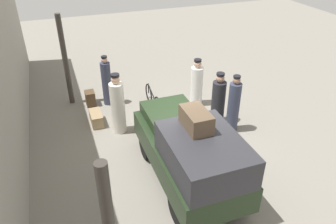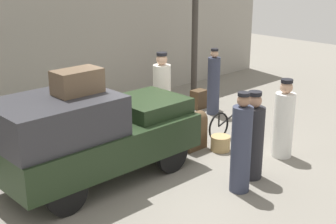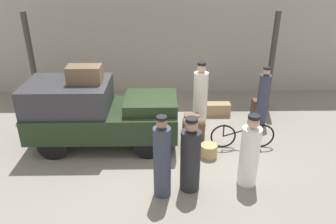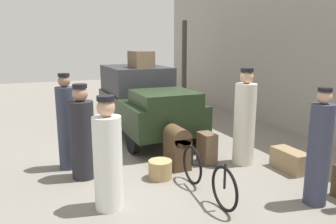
{
  "view_description": "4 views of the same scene",
  "coord_description": "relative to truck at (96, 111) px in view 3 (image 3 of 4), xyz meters",
  "views": [
    {
      "loc": [
        -7.07,
        2.85,
        5.6
      ],
      "look_at": [
        0.2,
        0.2,
        0.95
      ],
      "focal_mm": 35.0,
      "sensor_mm": 36.0,
      "label": 1
    },
    {
      "loc": [
        -5.97,
        -6.32,
        3.9
      ],
      "look_at": [
        0.2,
        0.2,
        0.95
      ],
      "focal_mm": 50.0,
      "sensor_mm": 36.0,
      "label": 2
    },
    {
      "loc": [
        0.08,
        -7.24,
        4.47
      ],
      "look_at": [
        0.2,
        0.2,
        0.95
      ],
      "focal_mm": 35.0,
      "sensor_mm": 36.0,
      "label": 3
    },
    {
      "loc": [
        6.23,
        -2.37,
        2.34
      ],
      "look_at": [
        0.2,
        0.2,
        0.95
      ],
      "focal_mm": 35.0,
      "sensor_mm": 36.0,
      "label": 4
    }
  ],
  "objects": [
    {
      "name": "ground_plane",
      "position": [
        1.62,
        -0.31,
        -0.93
      ],
      "size": [
        30.0,
        30.0,
        0.0
      ],
      "primitive_type": "plane",
      "color": "gray"
    },
    {
      "name": "bicycle",
      "position": [
        3.73,
        -0.27,
        -0.6
      ],
      "size": [
        1.64,
        0.04,
        0.69
      ],
      "color": "black",
      "rests_on": "ground"
    },
    {
      "name": "truck",
      "position": [
        0.0,
        0.0,
        0.0
      ],
      "size": [
        3.72,
        1.63,
        1.72
      ],
      "color": "black",
      "rests_on": "ground"
    },
    {
      "name": "trunk_on_truck_roof",
      "position": [
        -0.19,
        -0.0,
        0.99
      ],
      "size": [
        0.81,
        0.48,
        0.42
      ],
      "color": "brown",
      "rests_on": "truck"
    },
    {
      "name": "canopy_pillar_right",
      "position": [
        5.09,
        2.27,
        0.6
      ],
      "size": [
        0.17,
        0.17,
        3.07
      ],
      "color": "#38332D",
      "rests_on": "ground"
    },
    {
      "name": "suitcase_black_upright",
      "position": [
        4.67,
        1.68,
        -0.68
      ],
      "size": [
        0.41,
        0.31,
        0.5
      ],
      "color": "#4C3823",
      "rests_on": "ground"
    },
    {
      "name": "porter_lifting_near_truck",
      "position": [
        2.25,
        -1.9,
        -0.18
      ],
      "size": [
        0.42,
        0.42,
        1.66
      ],
      "color": "#232328",
      "rests_on": "ground"
    },
    {
      "name": "canopy_pillar_left",
      "position": [
        -2.33,
        2.27,
        0.6
      ],
      "size": [
        0.17,
        0.17,
        3.07
      ],
      "color": "#38332D",
      "rests_on": "ground"
    },
    {
      "name": "conductor_in_dark_uniform",
      "position": [
        3.5,
        -1.74,
        -0.19
      ],
      "size": [
        0.41,
        0.41,
        1.64
      ],
      "color": "white",
      "rests_on": "ground"
    },
    {
      "name": "porter_standing_middle",
      "position": [
        4.57,
        1.08,
        -0.13
      ],
      "size": [
        0.32,
        0.32,
        1.73
      ],
      "color": "#33384C",
      "rests_on": "ground"
    },
    {
      "name": "trunk_umber_medium",
      "position": [
        3.42,
        1.69,
        -0.74
      ],
      "size": [
        0.73,
        0.34,
        0.38
      ],
      "color": "#937A56",
      "rests_on": "ground"
    },
    {
      "name": "suitcase_tan_flat",
      "position": [
        2.47,
        0.45,
        -0.63
      ],
      "size": [
        0.4,
        0.26,
        0.61
      ],
      "color": "brown",
      "rests_on": "ground"
    },
    {
      "name": "station_building_facade",
      "position": [
        1.62,
        3.77,
        1.32
      ],
      "size": [
        16.0,
        0.15,
        4.5
      ],
      "color": "gray",
      "rests_on": "ground"
    },
    {
      "name": "porter_with_bicycle",
      "position": [
        1.67,
        -2.09,
        -0.1
      ],
      "size": [
        0.35,
        0.35,
        1.8
      ],
      "color": "#33384C",
      "rests_on": "ground"
    },
    {
      "name": "trunk_barrel_dark",
      "position": [
        2.47,
        -0.19,
        -0.51
      ],
      "size": [
        0.55,
        0.36,
        0.8
      ],
      "color": "#4C3823",
      "rests_on": "ground"
    },
    {
      "name": "wicker_basket",
      "position": [
        2.82,
        -0.68,
        -0.77
      ],
      "size": [
        0.41,
        0.41,
        0.32
      ],
      "color": "tan",
      "rests_on": "ground"
    },
    {
      "name": "porter_carrying_trunk",
      "position": [
        2.77,
        1.1,
        -0.07
      ],
      "size": [
        0.41,
        0.41,
        1.87
      ],
      "color": "silver",
      "rests_on": "ground"
    }
  ]
}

